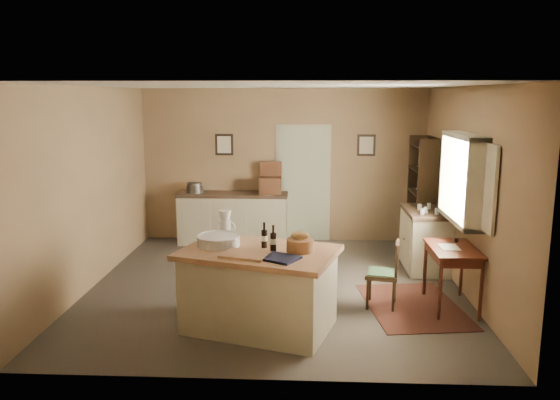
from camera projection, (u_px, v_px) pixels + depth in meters
The scene contains 16 objects.
ground at pixel (276, 286), 7.49m from camera, with size 5.00×5.00×0.00m, color brown.
wall_back at pixel (283, 166), 9.68m from camera, with size 5.00×0.10×2.70m, color #997752.
wall_front at pixel (259, 238), 4.78m from camera, with size 5.00×0.10×2.70m, color #997752.
wall_left at pixel (91, 188), 7.35m from camera, with size 0.10×5.00×2.70m, color #997752.
wall_right at pixel (467, 191), 7.11m from camera, with size 0.10×5.00×2.70m, color #997752.
ceiling at pixel (275, 86), 6.97m from camera, with size 5.00×5.00×0.00m, color silver.
door at pixel (303, 182), 9.69m from camera, with size 0.97×0.06×2.11m, color beige.
framed_prints at pixel (295, 145), 9.58m from camera, with size 2.82×0.02×0.38m.
window at pixel (466, 178), 6.88m from camera, with size 0.25×1.99×1.12m.
work_island at pixel (258, 287), 6.07m from camera, with size 1.90×1.52×1.20m.
sideboard at pixel (233, 216), 9.59m from camera, with size 1.92×0.55×1.18m.
rug at pixel (413, 306), 6.78m from camera, with size 1.10×1.60×0.01m, color #421E14.
writing_desk at pixel (453, 255), 6.63m from camera, with size 0.55×0.90×0.82m.
desk_chair at pixel (382, 275), 6.71m from camera, with size 0.38×0.38×0.82m, color black, non-canonical shape.
right_cabinet at pixel (425, 239), 8.20m from camera, with size 0.61×1.09×0.99m.
shelving_unit at pixel (424, 196), 8.96m from camera, with size 0.33×0.86×1.92m.
Camera 1 is at (0.41, -7.11, 2.58)m, focal length 35.00 mm.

